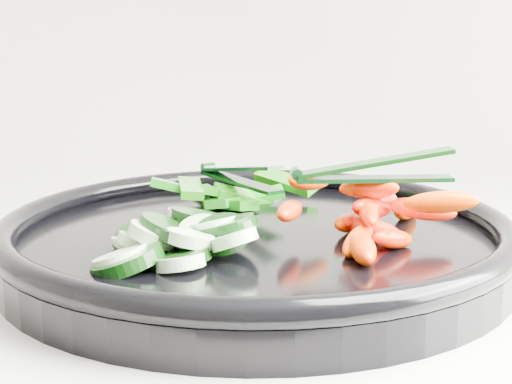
{
  "coord_description": "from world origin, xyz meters",
  "views": [
    {
      "loc": [
        0.36,
        1.11,
        1.09
      ],
      "look_at": [
        0.34,
        1.62,
        0.99
      ],
      "focal_mm": 50.0,
      "sensor_mm": 36.0,
      "label": 1
    }
  ],
  "objects": [
    {
      "name": "veggie_tray",
      "position": [
        0.34,
        1.62,
        0.95
      ],
      "size": [
        0.46,
        0.46,
        0.04
      ],
      "color": "black",
      "rests_on": "counter"
    },
    {
      "name": "cucumber_pile",
      "position": [
        0.29,
        1.57,
        0.96
      ],
      "size": [
        0.12,
        0.13,
        0.04
      ],
      "color": "black",
      "rests_on": "veggie_tray"
    },
    {
      "name": "carrot_pile",
      "position": [
        0.42,
        1.61,
        0.97
      ],
      "size": [
        0.14,
        0.16,
        0.05
      ],
      "color": "#FF3E00",
      "rests_on": "veggie_tray"
    },
    {
      "name": "pepper_pile",
      "position": [
        0.31,
        1.72,
        0.96
      ],
      "size": [
        0.15,
        0.1,
        0.03
      ],
      "color": "#19690A",
      "rests_on": "veggie_tray"
    },
    {
      "name": "tong_carrot",
      "position": [
        0.42,
        1.6,
        1.0
      ],
      "size": [
        0.11,
        0.03,
        0.02
      ],
      "color": "black",
      "rests_on": "carrot_pile"
    },
    {
      "name": "tong_pepper",
      "position": [
        0.32,
        1.71,
        0.98
      ],
      "size": [
        0.08,
        0.1,
        0.02
      ],
      "color": "black",
      "rests_on": "pepper_pile"
    }
  ]
}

